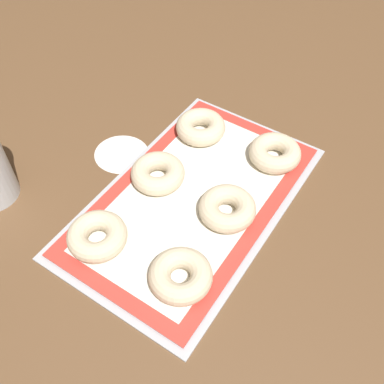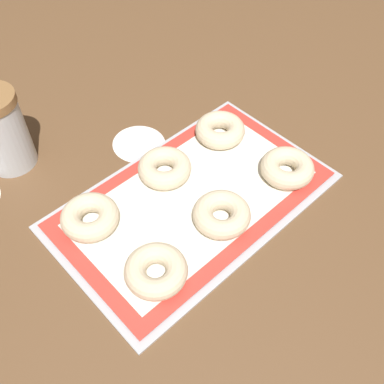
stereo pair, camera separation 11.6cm
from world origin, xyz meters
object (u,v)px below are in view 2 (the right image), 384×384
bagel_front_left (156,271)px  bagel_front_right (287,168)px  bagel_back_right (220,130)px  flour_canister (1,131)px  bagel_front_center (220,216)px  bagel_back_center (164,169)px  bagel_back_left (90,217)px  baking_tray (192,201)px

bagel_front_left → bagel_front_right: same height
bagel_back_right → flour_canister: (-0.33, 0.23, 0.05)m
bagel_front_center → bagel_back_center: same height
bagel_back_left → bagel_back_right: same height
bagel_front_left → bagel_back_left: (-0.01, 0.15, 0.00)m
bagel_back_left → flour_canister: (-0.02, 0.23, 0.05)m
baking_tray → bagel_back_center: (0.00, 0.08, 0.02)m
bagel_front_right → bagel_back_left: (-0.33, 0.15, 0.00)m
bagel_front_left → bagel_back_right: (0.30, 0.15, 0.00)m
bagel_front_left → bagel_front_right: bearing=-0.2°
bagel_front_right → bagel_back_center: bearing=137.2°
bagel_front_center → bagel_back_center: (0.00, 0.15, 0.00)m
bagel_front_left → bagel_back_center: same height
baking_tray → bagel_front_right: (0.17, -0.08, 0.02)m
baking_tray → bagel_back_right: bearing=27.5°
bagel_back_right → flour_canister: 0.41m
bagel_front_right → bagel_back_center: size_ratio=1.00×
bagel_front_right → bagel_front_left: bearing=179.8°
baking_tray → bagel_front_center: size_ratio=4.98×
bagel_front_right → bagel_back_left: size_ratio=1.00×
flour_canister → baking_tray: bearing=-59.7°
bagel_back_left → bagel_front_left: bearing=-84.6°
bagel_front_center → bagel_back_center: 0.15m
bagel_front_right → bagel_back_right: bearing=96.0°
baking_tray → bagel_front_left: (-0.15, -0.08, 0.02)m
bagel_front_left → flour_canister: bearing=95.1°
baking_tray → bagel_front_right: bearing=-25.0°
baking_tray → bagel_front_left: bearing=-152.6°
bagel_front_left → bagel_back_center: 0.21m
bagel_front_right → bagel_back_right: (-0.02, 0.16, 0.00)m
bagel_front_right → bagel_back_left: 0.36m
flour_canister → bagel_back_center: bearing=-52.3°
bagel_front_center → bagel_back_left: bearing=137.5°
bagel_front_right → bagel_back_left: same height
baking_tray → bagel_back_left: 0.18m
bagel_front_right → bagel_back_right: 0.16m
bagel_front_center → bagel_back_left: (-0.16, 0.15, 0.00)m
baking_tray → flour_canister: (-0.18, 0.31, 0.07)m
bagel_front_left → bagel_front_right: 0.31m
bagel_front_center → flour_canister: (-0.18, 0.38, 0.05)m
baking_tray → flour_canister: size_ratio=3.16×
bagel_front_right → baking_tray: bearing=155.0°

